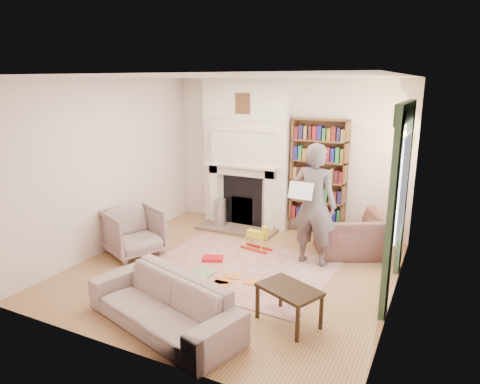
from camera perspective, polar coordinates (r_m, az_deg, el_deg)
The scene contains 25 objects.
floor at distance 6.50m, azimuth -0.99°, elevation -10.37°, with size 4.50×4.50×0.00m, color brown.
ceiling at distance 5.90m, azimuth -1.11°, elevation 15.16°, with size 4.50×4.50×0.00m, color white.
wall_back at distance 8.07m, azimuth 6.32°, elevation 4.89°, with size 4.50×4.50×0.00m, color silver.
wall_front at distance 4.25m, azimuth -15.15°, elevation -4.26°, with size 4.50×4.50×0.00m, color silver.
wall_left at distance 7.33m, azimuth -16.90°, elevation 3.39°, with size 4.50×4.50×0.00m, color silver.
wall_right at distance 5.42m, azimuth 20.59°, elevation -0.65°, with size 4.50×4.50×0.00m, color silver.
fireplace at distance 8.18m, azimuth 0.87°, elevation 5.00°, with size 1.70×0.58×2.80m.
bookcase at distance 7.80m, azimuth 10.43°, elevation 2.72°, with size 1.00×0.24×1.85m, color brown.
window at distance 5.80m, azimuth 20.92°, elevation 0.77°, with size 0.02×0.90×1.30m, color silver.
curtain_left at distance 5.19m, azimuth 19.49°, elevation -3.49°, with size 0.07×0.32×2.40m, color #2F4930.
curtain_right at distance 6.54m, azimuth 21.05°, elevation -0.04°, with size 0.07×0.32×2.40m, color #2F4930.
pelmet at distance 5.67m, azimuth 21.31°, elevation 9.98°, with size 0.09×1.70×0.24m, color #2F4930.
wall_sconce at distance 6.82m, azimuth 20.50°, elevation 6.58°, with size 0.20×0.24×0.24m, color gold, non-canonical shape.
rug at distance 6.57m, azimuth -0.10°, elevation -10.00°, with size 2.65×2.04×0.01m, color #C4AF94.
armchair_reading at distance 7.15m, azimuth 14.49°, elevation -5.50°, with size 1.06×0.93×0.69m, color #4D2A29.
armchair_left at distance 7.16m, azimuth -14.00°, elevation -5.17°, with size 0.80×0.83×0.75m, color #9C9581.
sofa at distance 5.09m, azimuth -10.20°, elevation -14.41°, with size 1.98×0.77×0.58m, color #BDB09C.
man_reading at distance 6.51m, azimuth 9.83°, elevation -1.70°, with size 0.69×0.45×1.88m, color #524642.
newspaper at distance 6.30m, azimuth 8.10°, elevation 0.18°, with size 0.36×0.02×0.26m, color white.
coffee_table at distance 5.13m, azimuth 6.51°, elevation -14.81°, with size 0.70×0.45×0.45m, color black, non-canonical shape.
paraffin_heater at distance 8.26m, azimuth -2.68°, elevation -2.85°, with size 0.24×0.24×0.55m, color #AFB1B7.
rocking_horse at distance 7.14m, azimuth 2.20°, elevation -6.08°, with size 0.51×0.21×0.45m, color gold, non-canonical shape.
board_game at distance 6.35m, azimuth -5.37°, elevation -10.78°, with size 0.34×0.34×0.03m, color #DCD74D.
game_box_lid at distance 6.81m, azimuth -3.68°, elevation -8.85°, with size 0.32×0.21×0.05m, color #B61417.
comic_annuals at distance 6.12m, azimuth -1.12°, elevation -11.79°, with size 0.71×0.50×0.02m.
Camera 1 is at (2.71, -5.24, 2.72)m, focal length 32.00 mm.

